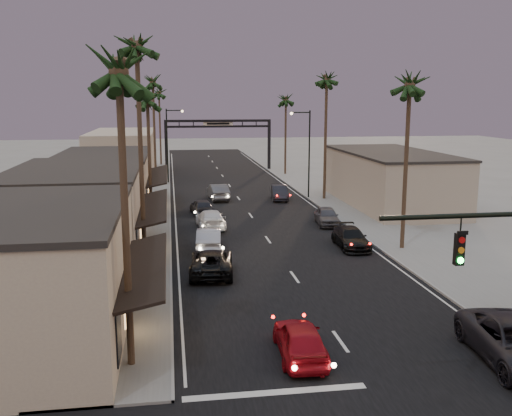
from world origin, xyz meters
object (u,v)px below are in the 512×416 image
object	(u,v)px
arch	(218,132)
palm_ld	(153,78)
oncoming_pickup	(211,262)
streetlight_left	(169,140)
palm_rb	(327,75)
palm_ra	(410,78)
palm_lb	(136,40)
palm_la	(118,59)
palm_rc	(286,97)
oncoming_silver	(209,239)
curbside_black	(351,238)
streetlight_right	(307,147)
palm_lc	(147,95)
oncoming_red	(300,339)
palm_far	(159,90)

from	to	relation	value
arch	palm_ld	bearing A→B (deg)	-119.83
oncoming_pickup	streetlight_left	bearing A→B (deg)	-81.38
streetlight_left	palm_rb	world-z (taller)	palm_rb
arch	oncoming_pickup	size ratio (longest dim) A/B	2.88
arch	palm_ra	xyz separation A→B (m)	(8.60, -46.00, 5.91)
palm_lb	palm_ld	xyz separation A→B (m)	(0.00, 33.00, -0.97)
palm_ra	palm_rb	xyz separation A→B (m)	(0.00, 20.00, 0.97)
palm_la	palm_rc	distance (m)	57.63
oncoming_silver	curbside_black	xyz separation A→B (m)	(9.72, -0.92, -0.07)
palm_la	palm_rb	xyz separation A→B (m)	(17.20, 35.00, 0.97)
palm_rc	oncoming_silver	xyz separation A→B (m)	(-13.05, -38.13, -9.71)
palm_lb	oncoming_silver	world-z (taller)	palm_lb
palm_lb	curbside_black	world-z (taller)	palm_lb
arch	palm_lb	xyz separation A→B (m)	(-8.60, -48.00, 7.85)
palm_ra	oncoming_silver	distance (m)	16.97
streetlight_right	palm_lc	xyz separation A→B (m)	(-15.52, -9.00, 5.14)
streetlight_left	palm_ld	bearing A→B (deg)	-119.25
palm_ra	oncoming_red	bearing A→B (deg)	-125.00
palm_lc	palm_ld	world-z (taller)	palm_ld
palm_rb	palm_la	bearing A→B (deg)	-116.17
oncoming_red	arch	bearing A→B (deg)	-89.22
palm_lc	oncoming_silver	xyz separation A→B (m)	(4.15, -10.13, -9.71)
palm_lb	palm_ra	bearing A→B (deg)	6.63
palm_rb	curbside_black	bearing A→B (deg)	-99.92
palm_far	oncoming_pickup	distance (m)	58.73
arch	palm_rb	size ratio (longest dim) A/B	1.07
palm_ld	palm_lc	bearing A→B (deg)	-90.00
palm_rb	curbside_black	xyz separation A→B (m)	(-3.33, -19.05, -11.73)
streetlight_right	oncoming_silver	size ratio (longest dim) A/B	1.96
palm_ra	oncoming_silver	world-z (taller)	palm_ra
oncoming_pickup	oncoming_silver	bearing A→B (deg)	-87.23
palm_lc	palm_rc	size ratio (longest dim) A/B	1.00
palm_rc	oncoming_silver	size ratio (longest dim) A/B	2.65
palm_ld	streetlight_left	bearing A→B (deg)	60.75
palm_lb	palm_lc	xyz separation A→B (m)	(0.00, 14.00, -2.92)
palm_lc	curbside_black	size ratio (longest dim) A/B	2.57
curbside_black	oncoming_silver	bearing A→B (deg)	176.76
palm_ld	palm_rc	bearing A→B (deg)	27.62
palm_ld	oncoming_silver	world-z (taller)	palm_ld
streetlight_right	palm_far	size ratio (longest dim) A/B	0.68
streetlight_right	palm_lc	world-z (taller)	palm_lc
palm_la	palm_ld	bearing A→B (deg)	90.00
palm_far	curbside_black	bearing A→B (deg)	-75.65
palm_la	curbside_black	xyz separation A→B (m)	(13.87, 15.95, -10.76)
palm_lb	oncoming_red	size ratio (longest dim) A/B	3.47
palm_rc	curbside_black	distance (m)	40.40
palm_la	palm_lc	world-z (taller)	palm_la
arch	palm_la	world-z (taller)	palm_la
palm_ra	oncoming_pickup	world-z (taller)	palm_ra
palm_lb	oncoming_silver	bearing A→B (deg)	43.00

